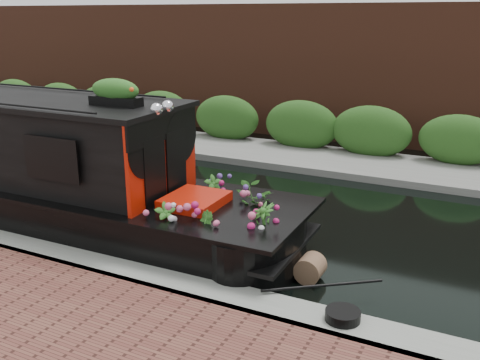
% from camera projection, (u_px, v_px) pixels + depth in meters
% --- Properties ---
extents(ground, '(80.00, 80.00, 0.00)m').
position_uv_depth(ground, '(203.00, 206.00, 10.77)').
color(ground, black).
rests_on(ground, ground).
extents(near_bank_coping, '(40.00, 0.60, 0.50)m').
position_uv_depth(near_bank_coping, '(90.00, 274.00, 7.95)').
color(near_bank_coping, gray).
rests_on(near_bank_coping, ground).
extents(far_bank_path, '(40.00, 2.40, 0.34)m').
position_uv_depth(far_bank_path, '(282.00, 158.00, 14.35)').
color(far_bank_path, slate).
rests_on(far_bank_path, ground).
extents(far_hedge, '(40.00, 1.10, 2.80)m').
position_uv_depth(far_hedge, '(294.00, 151.00, 15.12)').
color(far_hedge, '#28531B').
rests_on(far_hedge, ground).
extents(far_brick_wall, '(40.00, 1.00, 8.00)m').
position_uv_depth(far_brick_wall, '(318.00, 136.00, 16.91)').
color(far_brick_wall, '#582C1D').
rests_on(far_brick_wall, ground).
extents(rope_fender, '(0.39, 0.38, 0.39)m').
position_uv_depth(rope_fender, '(310.00, 268.00, 7.70)').
color(rope_fender, brown).
rests_on(rope_fender, ground).
extents(coiled_mooring_rope, '(0.42, 0.42, 0.12)m').
position_uv_depth(coiled_mooring_rope, '(343.00, 315.00, 6.28)').
color(coiled_mooring_rope, black).
rests_on(coiled_mooring_rope, near_bank_coping).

